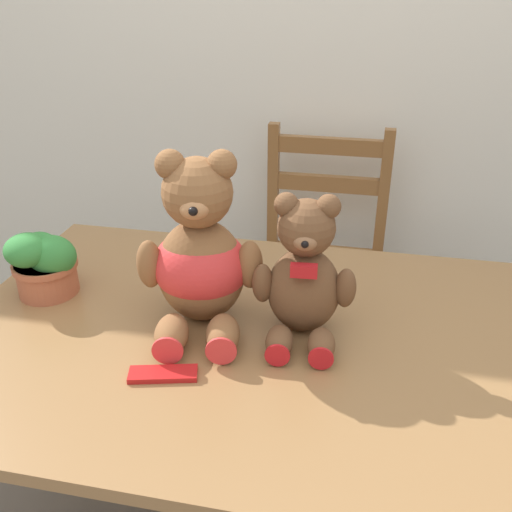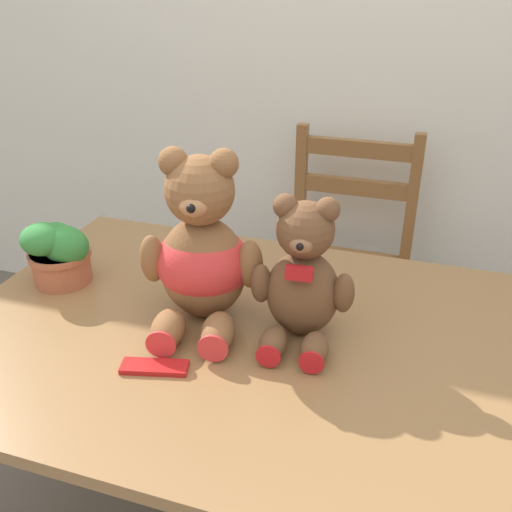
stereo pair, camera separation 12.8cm
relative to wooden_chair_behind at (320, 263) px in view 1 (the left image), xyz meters
The scene contains 7 objects.
wall_back 0.87m from the wooden_chair_behind, 95.89° to the left, with size 8.00×0.04×2.60m, color silver.
dining_table 0.84m from the wooden_chair_behind, 92.11° to the right, with size 1.52×0.97×0.72m.
wooden_chair_behind is the anchor object (origin of this frame).
teddy_bear_left 0.92m from the wooden_chair_behind, 104.94° to the right, with size 0.29×0.32×0.42m.
teddy_bear_right 0.89m from the wooden_chair_behind, 87.99° to the right, with size 0.24×0.24×0.34m.
potted_plant 1.05m from the wooden_chair_behind, 129.87° to the right, with size 0.17×0.17×0.18m.
chocolate_bar 1.08m from the wooden_chair_behind, 102.75° to the right, with size 0.14×0.05×0.01m, color red.
Camera 1 is at (0.18, -0.59, 1.48)m, focal length 40.00 mm.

